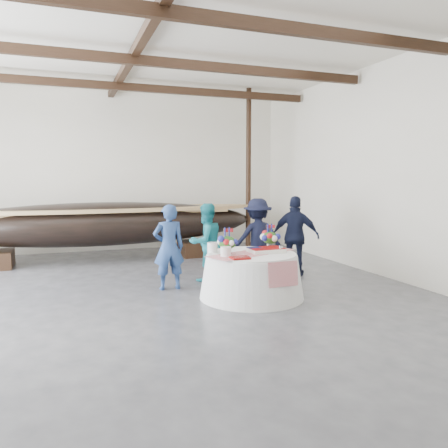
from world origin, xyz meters
name	(u,v)px	position (x,y,z in m)	size (l,w,h in m)	color
floor	(154,307)	(0.00, 0.00, 0.00)	(10.00, 12.00, 0.01)	#3D3D42
wall_back	(112,172)	(0.00, 6.00, 2.25)	(10.00, 0.02, 4.50)	silver
wall_right	(405,169)	(5.00, 0.00, 2.25)	(0.02, 12.00, 4.50)	silver
ceiling	(149,18)	(0.00, 0.00, 4.50)	(10.00, 12.00, 0.01)	white
pavilion_structure	(142,64)	(0.00, 0.75, 4.00)	(9.80, 11.76, 4.50)	black
longboat_display	(102,224)	(-0.47, 4.30, 0.95)	(7.90, 1.58, 1.48)	black
banquet_table	(251,275)	(1.72, -0.01, 0.39)	(1.82, 1.82, 0.78)	silver
tabletop_items	(249,244)	(1.73, 0.12, 0.93)	(1.76, 1.12, 0.40)	red
guest_woman_blue	(169,247)	(0.48, 1.02, 0.80)	(0.58, 0.38, 1.60)	navy
guest_woman_teal	(206,242)	(1.35, 1.46, 0.79)	(0.76, 0.60, 1.57)	teal
guest_man_left	(258,238)	(2.49, 1.44, 0.83)	(1.07, 0.61, 1.66)	black
guest_man_right	(295,236)	(3.27, 1.22, 0.85)	(1.00, 0.42, 1.70)	black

